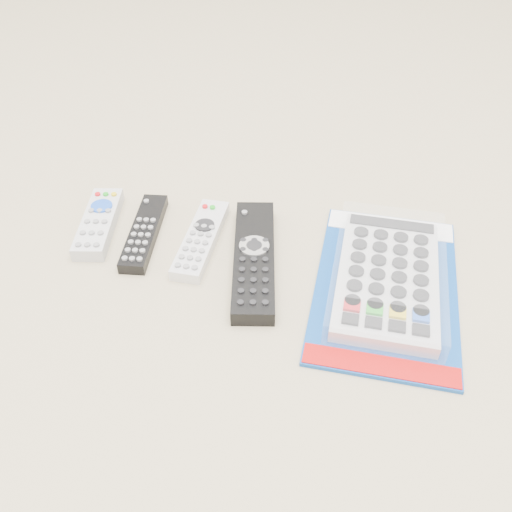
% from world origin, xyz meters
% --- Properties ---
extents(remote_small_grey, '(0.07, 0.16, 0.02)m').
position_xyz_m(remote_small_grey, '(-0.22, 0.04, 0.01)').
color(remote_small_grey, '#ABABAE').
rests_on(remote_small_grey, ground).
extents(remote_slim_black, '(0.05, 0.18, 0.02)m').
position_xyz_m(remote_slim_black, '(-0.15, 0.03, 0.01)').
color(remote_slim_black, black).
rests_on(remote_slim_black, ground).
extents(remote_silver_dvd, '(0.05, 0.18, 0.02)m').
position_xyz_m(remote_silver_dvd, '(-0.06, 0.03, 0.01)').
color(remote_silver_dvd, silver).
rests_on(remote_silver_dvd, ground).
extents(remote_large_black, '(0.09, 0.25, 0.03)m').
position_xyz_m(remote_large_black, '(0.03, -0.00, 0.01)').
color(remote_large_black, black).
rests_on(remote_large_black, ground).
extents(jumbo_remote_packaged, '(0.21, 0.33, 0.04)m').
position_xyz_m(jumbo_remote_packaged, '(0.22, -0.02, 0.02)').
color(jumbo_remote_packaged, navy).
rests_on(jumbo_remote_packaged, ground).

